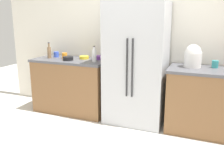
# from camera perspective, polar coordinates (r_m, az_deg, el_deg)

# --- Properties ---
(kitchen_back_panel) EXTENTS (5.20, 0.10, 2.81)m
(kitchen_back_panel) POSITION_cam_1_polar(r_m,az_deg,el_deg) (4.06, 6.72, 10.17)
(kitchen_back_panel) COLOR silver
(kitchen_back_panel) RESTS_ON ground_plane
(counter_left) EXTENTS (1.29, 0.65, 0.92)m
(counter_left) POSITION_cam_1_polar(r_m,az_deg,el_deg) (4.31, -9.20, -2.46)
(counter_left) COLOR brown
(counter_left) RESTS_ON ground_plane
(counter_right) EXTENTS (1.49, 0.65, 0.92)m
(counter_right) POSITION_cam_1_polar(r_m,az_deg,el_deg) (3.73, 24.22, -6.04)
(counter_right) COLOR brown
(counter_right) RESTS_ON ground_plane
(refrigerator) EXTENTS (0.90, 0.65, 1.84)m
(refrigerator) POSITION_cam_1_polar(r_m,az_deg,el_deg) (3.74, 5.64, 2.44)
(refrigerator) COLOR #B2B5BA
(refrigerator) RESTS_ON ground_plane
(rice_cooker) EXTENTS (0.24, 0.24, 0.32)m
(rice_cooker) POSITION_cam_1_polar(r_m,az_deg,el_deg) (3.65, 18.34, 4.06)
(rice_cooker) COLOR silver
(rice_cooker) RESTS_ON counter_right
(bottle_a) EXTENTS (0.06, 0.06, 0.27)m
(bottle_a) POSITION_cam_1_polar(r_m,az_deg,el_deg) (4.37, -14.41, 5.11)
(bottle_a) COLOR brown
(bottle_a) RESTS_ON counter_left
(bottle_b) EXTENTS (0.07, 0.07, 0.25)m
(bottle_b) POSITION_cam_1_polar(r_m,az_deg,el_deg) (3.90, -4.16, 4.47)
(bottle_b) COLOR white
(bottle_b) RESTS_ON counter_left
(cup_a) EXTENTS (0.09, 0.09, 0.10)m
(cup_a) POSITION_cam_1_polar(r_m,az_deg,el_deg) (3.73, 22.87, 2.22)
(cup_a) COLOR teal
(cup_a) RESTS_ON counter_right
(cup_b) EXTENTS (0.09, 0.09, 0.09)m
(cup_b) POSITION_cam_1_polar(r_m,az_deg,el_deg) (4.46, -12.85, 4.58)
(cup_b) COLOR blue
(cup_b) RESTS_ON counter_left
(cup_c) EXTENTS (0.09, 0.09, 0.10)m
(cup_c) POSITION_cam_1_polar(r_m,az_deg,el_deg) (4.28, -10.97, 4.32)
(cup_c) COLOR orange
(cup_c) RESTS_ON counter_left
(bowl_a) EXTENTS (0.17, 0.17, 0.06)m
(bowl_a) POSITION_cam_1_polar(r_m,az_deg,el_deg) (4.10, -10.18, 3.70)
(bowl_a) COLOR black
(bowl_a) RESTS_ON counter_left
(bowl_b) EXTENTS (0.16, 0.16, 0.05)m
(bowl_b) POSITION_cam_1_polar(r_m,az_deg,el_deg) (4.20, -6.49, 3.97)
(bowl_b) COLOR yellow
(bowl_b) RESTS_ON counter_left
(bowl_c) EXTENTS (0.16, 0.16, 0.06)m
(bowl_c) POSITION_cam_1_polar(r_m,az_deg,el_deg) (4.14, -3.32, 3.98)
(bowl_c) COLOR purple
(bowl_c) RESTS_ON counter_left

